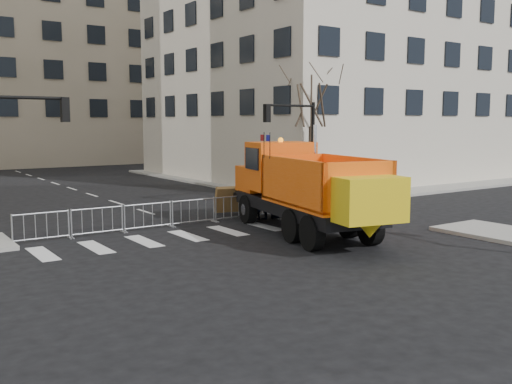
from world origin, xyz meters
TOP-DOWN VIEW (x-y plane):
  - ground at (0.00, 0.00)m, footprint 120.00×120.00m
  - sidewalk_back at (0.00, 8.50)m, footprint 64.00×5.00m
  - traffic_light_right at (8.50, 9.50)m, footprint 0.18×0.18m
  - crowd_barriers at (-0.75, 7.60)m, footprint 12.60×0.60m
  - street_tree at (9.20, 10.50)m, footprint 3.00×3.00m
  - plow_truck at (2.86, 3.16)m, footprint 5.11×11.30m
  - cop_a at (3.06, 7.00)m, footprint 0.75×0.50m
  - cop_b at (3.65, 7.00)m, footprint 0.83×0.66m
  - cop_c at (4.34, 7.00)m, footprint 1.15×1.01m
  - newspaper_box at (7.44, 10.04)m, footprint 0.48×0.43m

SIDE VIEW (x-z plane):
  - ground at x=0.00m, z-range 0.00..0.00m
  - sidewalk_back at x=0.00m, z-range 0.00..0.15m
  - crowd_barriers at x=-0.75m, z-range 0.00..1.10m
  - newspaper_box at x=7.44m, z-range 0.15..1.25m
  - cop_b at x=3.65m, z-range 0.00..1.64m
  - cop_c at x=4.34m, z-range 0.00..1.86m
  - cop_a at x=3.06m, z-range 0.00..2.03m
  - plow_truck at x=2.86m, z-range -0.24..4.01m
  - traffic_light_right at x=8.50m, z-range 0.00..5.40m
  - street_tree at x=9.20m, z-range 0.00..7.50m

